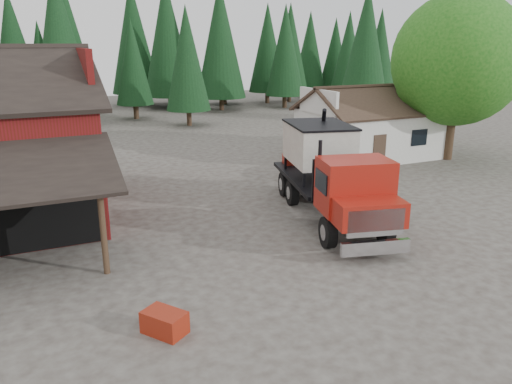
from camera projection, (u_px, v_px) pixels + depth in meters
name	position (u px, v px, depth m)	size (l,w,h in m)	color
ground	(289.00, 267.00, 16.69)	(120.00, 120.00, 0.00)	#3F3831
farmhouse	(369.00, 131.00, 32.74)	(8.60, 6.42, 4.65)	silver
deciduous_tree	(458.00, 65.00, 30.50)	(8.00, 8.00, 10.20)	#382619
conifer_backdrop	(101.00, 113.00, 53.21)	(76.00, 16.00, 16.00)	black
near_pine_b	(187.00, 58.00, 43.49)	(3.96, 3.96, 10.40)	#382619
near_pine_c	(366.00, 46.00, 46.15)	(4.84, 4.84, 12.40)	#382619
near_pine_d	(59.00, 40.00, 42.52)	(5.28, 5.28, 13.40)	#382619
feed_truck	(330.00, 171.00, 20.97)	(4.85, 10.04, 4.38)	black
silver_car	(329.00, 161.00, 28.39)	(2.44, 5.29, 1.47)	#A8A9AF
equip_box	(165.00, 322.00, 12.85)	(0.70, 1.10, 0.60)	maroon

